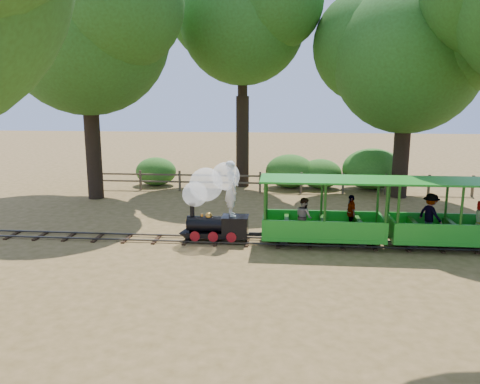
# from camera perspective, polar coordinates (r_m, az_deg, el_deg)

# --- Properties ---
(ground) EXTENTS (90.00, 90.00, 0.00)m
(ground) POSITION_cam_1_polar(r_m,az_deg,el_deg) (15.20, 4.67, -6.26)
(ground) COLOR #A27946
(ground) RESTS_ON ground
(track) EXTENTS (22.00, 1.00, 0.10)m
(track) POSITION_cam_1_polar(r_m,az_deg,el_deg) (15.18, 4.68, -6.02)
(track) COLOR #3F3D3A
(track) RESTS_ON ground
(locomotive) EXTENTS (2.30, 1.08, 2.70)m
(locomotive) POSITION_cam_1_polar(r_m,az_deg,el_deg) (15.04, -3.28, -0.42)
(locomotive) COLOR black
(locomotive) RESTS_ON ground
(carriage_front) EXTENTS (3.95, 1.61, 2.05)m
(carriage_front) POSITION_cam_1_polar(r_m,az_deg,el_deg) (15.02, 10.07, -3.36)
(carriage_front) COLOR #209420
(carriage_front) RESTS_ON track
(carriage_rear) EXTENTS (3.95, 1.61, 2.05)m
(carriage_rear) POSITION_cam_1_polar(r_m,az_deg,el_deg) (15.84, 24.24, -3.34)
(carriage_rear) COLOR #209420
(carriage_rear) RESTS_ON track
(oak_nw) EXTENTS (9.08, 7.99, 11.04)m
(oak_nw) POSITION_cam_1_polar(r_m,az_deg,el_deg) (22.52, -18.35, 19.08)
(oak_nw) COLOR #2D2116
(oak_nw) RESTS_ON ground
(oak_nc) EXTENTS (7.69, 6.77, 11.28)m
(oak_nc) POSITION_cam_1_polar(r_m,az_deg,el_deg) (24.43, 0.27, 20.74)
(oak_nc) COLOR #2D2116
(oak_nc) RESTS_ON ground
(oak_ne) EXTENTS (8.23, 7.24, 9.55)m
(oak_ne) POSITION_cam_1_polar(r_m,az_deg,el_deg) (22.76, 19.71, 15.89)
(oak_ne) COLOR #2D2116
(oak_ne) RESTS_ON ground
(fence) EXTENTS (18.10, 0.10, 1.00)m
(fence) POSITION_cam_1_polar(r_m,az_deg,el_deg) (22.83, 4.97, 1.35)
(fence) COLOR brown
(fence) RESTS_ON ground
(shrub_west) EXTENTS (2.14, 1.64, 1.48)m
(shrub_west) POSITION_cam_1_polar(r_m,az_deg,el_deg) (24.99, -10.20, 2.49)
(shrub_west) COLOR #2D6B1E
(shrub_west) RESTS_ON ground
(shrub_mid_w) EXTENTS (2.49, 1.91, 1.72)m
(shrub_mid_w) POSITION_cam_1_polar(r_m,az_deg,el_deg) (24.07, 6.10, 2.55)
(shrub_mid_w) COLOR #2D6B1E
(shrub_mid_w) RESTS_ON ground
(shrub_mid_e) EXTENTS (2.17, 1.67, 1.50)m
(shrub_mid_e) POSITION_cam_1_polar(r_m,az_deg,el_deg) (24.16, 9.76, 2.21)
(shrub_mid_e) COLOR #2D6B1E
(shrub_mid_e) RESTS_ON ground
(shrub_east) EXTENTS (2.98, 2.29, 2.06)m
(shrub_east) POSITION_cam_1_polar(r_m,az_deg,el_deg) (24.45, 15.81, 2.72)
(shrub_east) COLOR #2D6B1E
(shrub_east) RESTS_ON ground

